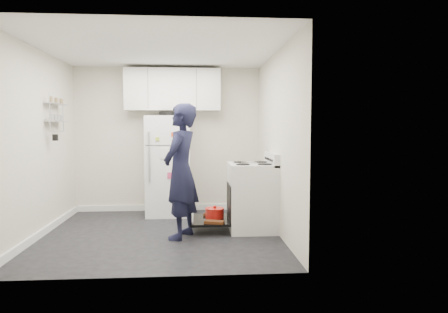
{
  "coord_description": "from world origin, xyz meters",
  "views": [
    {
      "loc": [
        0.47,
        -5.44,
        1.45
      ],
      "look_at": [
        0.88,
        0.18,
        1.05
      ],
      "focal_mm": 32.0,
      "sensor_mm": 36.0,
      "label": 1
    }
  ],
  "objects": [
    {
      "name": "person",
      "position": [
        0.28,
        -0.2,
        0.89
      ],
      "size": [
        0.63,
        0.75,
        1.77
      ],
      "primitive_type": "imported",
      "rotation": [
        0.0,
        0.0,
        -1.93
      ],
      "color": "black",
      "rests_on": "ground"
    },
    {
      "name": "upper_cabinets",
      "position": [
        0.1,
        1.43,
        2.1
      ],
      "size": [
        1.6,
        0.33,
        0.7
      ],
      "primitive_type": "cube",
      "color": "silver",
      "rests_on": "room"
    },
    {
      "name": "wall_shelf_rack",
      "position": [
        -1.52,
        0.49,
        1.68
      ],
      "size": [
        0.14,
        0.6,
        0.61
      ],
      "color": "#B2B2B7",
      "rests_on": "room"
    },
    {
      "name": "electric_range",
      "position": [
        1.26,
        0.15,
        0.47
      ],
      "size": [
        0.66,
        0.76,
        1.1
      ],
      "color": "silver",
      "rests_on": "ground"
    },
    {
      "name": "room",
      "position": [
        -0.03,
        0.03,
        1.21
      ],
      "size": [
        3.21,
        3.21,
        2.51
      ],
      "color": "black",
      "rests_on": "ground"
    },
    {
      "name": "refrigerator",
      "position": [
        0.03,
        1.25,
        0.83
      ],
      "size": [
        0.72,
        0.74,
        1.72
      ],
      "color": "white",
      "rests_on": "ground"
    },
    {
      "name": "open_oven_door",
      "position": [
        0.7,
        0.17,
        0.18
      ],
      "size": [
        0.55,
        0.72,
        0.22
      ],
      "color": "black",
      "rests_on": "ground"
    }
  ]
}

